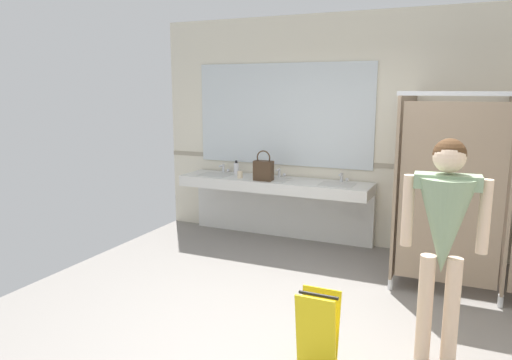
% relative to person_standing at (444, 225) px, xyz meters
% --- Properties ---
extents(ground_plane, '(5.93, 5.42, 0.10)m').
position_rel_person_standing_xyz_m(ground_plane, '(-0.95, 0.09, -1.10)').
color(ground_plane, gray).
extents(wall_back, '(5.93, 0.12, 2.91)m').
position_rel_person_standing_xyz_m(wall_back, '(-0.95, 2.56, 0.41)').
color(wall_back, beige).
rests_on(wall_back, ground_plane).
extents(wall_back_tile_band, '(5.93, 0.01, 0.06)m').
position_rel_person_standing_xyz_m(wall_back_tile_band, '(-0.95, 2.49, 0.00)').
color(wall_back_tile_band, '#9E937F').
rests_on(wall_back_tile_band, wall_back).
extents(vanity_counter, '(2.53, 0.57, 0.94)m').
position_rel_person_standing_xyz_m(vanity_counter, '(-2.18, 2.28, -0.43)').
color(vanity_counter, silver).
rests_on(vanity_counter, ground_plane).
extents(mirror_panel, '(2.43, 0.02, 1.33)m').
position_rel_person_standing_xyz_m(mirror_panel, '(-2.18, 2.49, 0.60)').
color(mirror_panel, silver).
rests_on(mirror_panel, wall_back).
extents(bathroom_stalls, '(2.04, 1.33, 1.96)m').
position_rel_person_standing_xyz_m(bathroom_stalls, '(0.48, 1.61, -0.02)').
color(bathroom_stalls, '#84705B').
rests_on(bathroom_stalls, ground_plane).
extents(person_standing, '(0.58, 0.43, 1.65)m').
position_rel_person_standing_xyz_m(person_standing, '(0.00, 0.00, 0.00)').
color(person_standing, beige).
rests_on(person_standing, ground_plane).
extents(handbag, '(0.24, 0.12, 0.39)m').
position_rel_person_standing_xyz_m(handbag, '(-2.27, 2.05, -0.08)').
color(handbag, '#3F2D1E').
rests_on(handbag, vanity_counter).
extents(soap_dispenser, '(0.07, 0.07, 0.18)m').
position_rel_person_standing_xyz_m(soap_dispenser, '(-2.81, 2.36, -0.14)').
color(soap_dispenser, white).
rests_on(soap_dispenser, vanity_counter).
extents(paper_cup, '(0.07, 0.07, 0.09)m').
position_rel_person_standing_xyz_m(paper_cup, '(-2.62, 2.09, -0.17)').
color(paper_cup, beige).
rests_on(paper_cup, vanity_counter).
extents(wet_floor_sign, '(0.28, 0.19, 0.61)m').
position_rel_person_standing_xyz_m(wet_floor_sign, '(-0.75, -0.51, -0.73)').
color(wet_floor_sign, yellow).
rests_on(wet_floor_sign, ground_plane).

